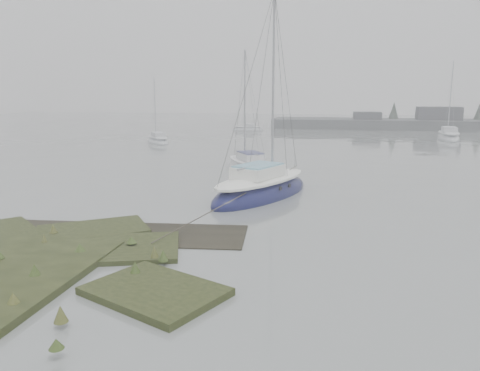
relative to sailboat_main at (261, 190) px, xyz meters
name	(u,v)px	position (x,y,z in m)	size (l,w,h in m)	color
ground	(275,153)	(-1.49, 18.02, -0.35)	(160.00, 160.00, 0.00)	slate
sailboat_main	(261,190)	(0.00, 0.00, 0.00)	(5.61, 8.29, 11.18)	#0D0F3C
sailboat_white	(249,168)	(-2.02, 7.64, -0.07)	(5.00, 6.39, 8.80)	silver
sailboat_far_a	(158,141)	(-14.86, 23.94, -0.11)	(4.52, 5.36, 7.52)	#B5BCC0
sailboat_far_b	(448,137)	(16.62, 33.83, -0.05)	(2.74, 6.94, 9.59)	silver
sailboat_far_c	(248,129)	(-8.32, 42.27, -0.15)	(4.50, 1.54, 6.33)	silver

